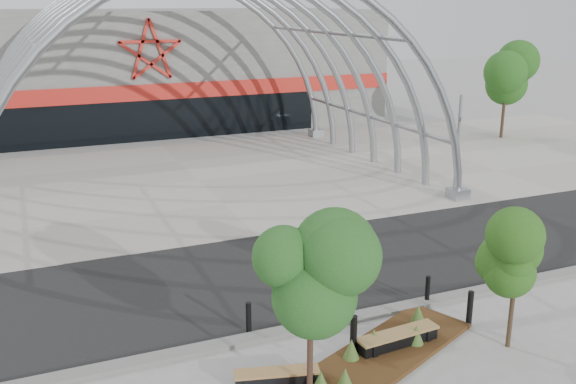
% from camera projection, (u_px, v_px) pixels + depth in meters
% --- Properties ---
extents(ground, '(140.00, 140.00, 0.00)m').
position_uv_depth(ground, '(343.00, 317.00, 18.20)').
color(ground, gray).
rests_on(ground, ground).
extents(road, '(140.00, 7.00, 0.02)m').
position_uv_depth(road, '(294.00, 271.00, 21.29)').
color(road, black).
rests_on(road, ground).
extents(forecourt, '(60.00, 17.00, 0.04)m').
position_uv_depth(forecourt, '(199.00, 181.00, 31.89)').
color(forecourt, '#A8A298').
rests_on(forecourt, ground).
extents(kerb, '(60.00, 0.50, 0.12)m').
position_uv_depth(kerb, '(347.00, 319.00, 17.96)').
color(kerb, slate).
rests_on(kerb, ground).
extents(arena_building, '(34.00, 15.24, 8.00)m').
position_uv_depth(arena_building, '(131.00, 67.00, 46.60)').
color(arena_building, slate).
rests_on(arena_building, ground).
extents(vault_canopy, '(20.80, 15.80, 20.36)m').
position_uv_depth(vault_canopy, '(199.00, 181.00, 31.89)').
color(vault_canopy, '#92979D').
rests_on(vault_canopy, ground).
extents(planting_bed, '(6.12, 4.10, 0.62)m').
position_uv_depth(planting_bed, '(379.00, 353.00, 16.04)').
color(planting_bed, '#3A240D').
rests_on(planting_bed, ground).
extents(signal_pole, '(0.23, 0.66, 4.65)m').
position_uv_depth(signal_pole, '(458.00, 144.00, 28.79)').
color(signal_pole, gray).
rests_on(signal_pole, ground).
extents(street_tree_0, '(1.86, 1.86, 4.23)m').
position_uv_depth(street_tree_0, '(311.00, 277.00, 13.49)').
color(street_tree_0, black).
rests_on(street_tree_0, ground).
extents(street_tree_1, '(1.51, 1.51, 3.57)m').
position_uv_depth(street_tree_1, '(518.00, 254.00, 15.91)').
color(street_tree_1, '#302415').
rests_on(street_tree_1, ground).
extents(bench_0, '(2.03, 0.91, 0.42)m').
position_uv_depth(bench_0, '(277.00, 379.00, 14.86)').
color(bench_0, black).
rests_on(bench_0, ground).
extents(bench_1, '(2.33, 0.68, 0.48)m').
position_uv_depth(bench_1, '(398.00, 341.00, 16.46)').
color(bench_1, black).
rests_on(bench_1, ground).
extents(bollard_0, '(0.15, 0.15, 0.92)m').
position_uv_depth(bollard_0, '(249.00, 319.00, 17.13)').
color(bollard_0, black).
rests_on(bollard_0, ground).
extents(bollard_1, '(0.18, 0.18, 1.10)m').
position_uv_depth(bollard_1, '(353.00, 336.00, 16.06)').
color(bollard_1, black).
rests_on(bollard_1, ground).
extents(bollard_2, '(0.15, 0.15, 0.94)m').
position_uv_depth(bollard_2, '(343.00, 301.00, 18.14)').
color(bollard_2, black).
rests_on(bollard_2, ground).
extents(bollard_3, '(0.16, 0.16, 1.03)m').
position_uv_depth(bollard_3, '(470.00, 309.00, 17.56)').
color(bollard_3, black).
rests_on(bollard_3, ground).
extents(bollard_4, '(0.14, 0.14, 0.86)m').
position_uv_depth(bollard_4, '(428.00, 290.00, 18.91)').
color(bollard_4, black).
rests_on(bollard_4, ground).
extents(bg_tree_1, '(2.70, 2.70, 5.91)m').
position_uv_depth(bg_tree_1, '(507.00, 72.00, 40.68)').
color(bg_tree_1, '#2F1E15').
rests_on(bg_tree_1, ground).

